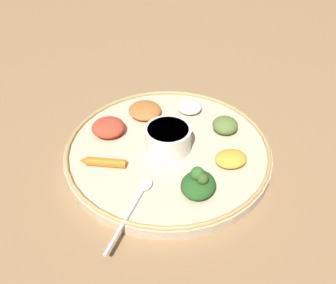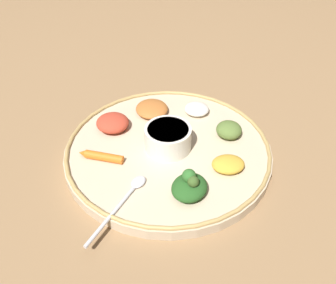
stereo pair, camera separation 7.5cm
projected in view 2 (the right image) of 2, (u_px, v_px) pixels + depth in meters
The scene contains 12 objects.
ground_plane at pixel (168, 155), 0.78m from camera, with size 2.40×2.40×0.00m, color olive.
platter at pixel (168, 152), 0.77m from camera, with size 0.42×0.42×0.02m, color #C6B293.
platter_rim at pixel (168, 146), 0.76m from camera, with size 0.42×0.42×0.01m, color tan.
center_bowl at pixel (168, 138), 0.75m from camera, with size 0.09×0.09×0.05m.
spoon at pixel (126, 197), 0.65m from camera, with size 0.04×0.18×0.01m.
greens_pile at pixel (190, 186), 0.65m from camera, with size 0.07×0.08×0.05m.
carrot_near_spoon at pixel (101, 156), 0.73m from camera, with size 0.09×0.03×0.02m.
mound_berbere_red at pixel (113, 123), 0.80m from camera, with size 0.07×0.07×0.03m, color #B73D28.
mound_collards at pixel (229, 130), 0.78m from camera, with size 0.05×0.05×0.03m, color #567033.
mound_lentil_yellow at pixel (228, 164), 0.71m from camera, with size 0.06×0.05×0.02m, color gold.
mound_chickpea at pixel (152, 109), 0.85m from camera, with size 0.07×0.08×0.02m, color #B2662D.
mound_rice_white at pixel (197, 109), 0.85m from camera, with size 0.06×0.05×0.02m, color silver.
Camera 2 is at (0.20, -0.54, 0.52)m, focal length 39.57 mm.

